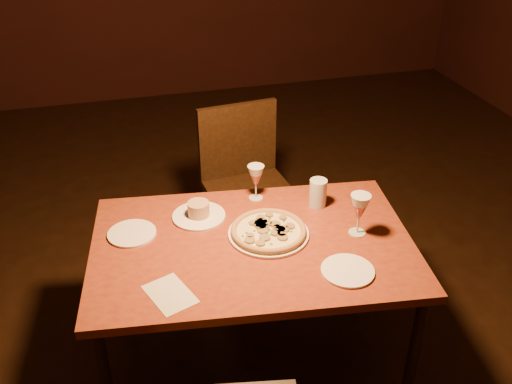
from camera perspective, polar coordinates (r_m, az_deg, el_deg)
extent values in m
cube|color=brown|center=(2.27, -0.34, -5.41)|extent=(1.36, 0.97, 0.04)
cylinder|color=black|center=(2.77, -13.36, -7.54)|extent=(0.05, 0.05, 0.64)
cylinder|color=black|center=(2.38, 15.39, -15.74)|extent=(0.05, 0.05, 0.64)
cylinder|color=black|center=(2.86, 10.36, -5.66)|extent=(0.05, 0.05, 0.64)
cube|color=black|center=(2.98, -0.49, -0.23)|extent=(0.47, 0.47, 0.04)
cube|color=black|center=(3.04, -1.85, 5.21)|extent=(0.43, 0.08, 0.41)
cylinder|color=black|center=(2.94, -2.45, -6.52)|extent=(0.04, 0.04, 0.44)
cylinder|color=black|center=(3.20, -4.48, -2.96)|extent=(0.04, 0.04, 0.44)
cylinder|color=black|center=(3.04, 3.76, -5.06)|extent=(0.04, 0.04, 0.44)
cylinder|color=black|center=(3.30, 1.27, -1.74)|extent=(0.04, 0.04, 0.44)
cylinder|color=white|center=(2.30, 1.26, -4.19)|extent=(0.32, 0.32, 0.01)
cylinder|color=beige|center=(2.29, 1.27, -3.95)|extent=(0.30, 0.30, 0.01)
torus|color=#AF894C|center=(2.29, 1.27, -3.83)|extent=(0.31, 0.31, 0.02)
cylinder|color=white|center=(2.42, -5.73, -2.40)|extent=(0.22, 0.22, 0.01)
cylinder|color=tan|center=(2.40, -5.78, -1.70)|extent=(0.09, 0.09, 0.06)
cylinder|color=silver|center=(2.47, 6.21, -0.09)|extent=(0.08, 0.08, 0.13)
cylinder|color=white|center=(2.35, -12.31, -4.07)|extent=(0.19, 0.19, 0.01)
cylinder|color=white|center=(2.14, 9.15, -7.78)|extent=(0.20, 0.20, 0.01)
cube|color=beige|center=(2.04, -8.59, -10.07)|extent=(0.19, 0.23, 0.00)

